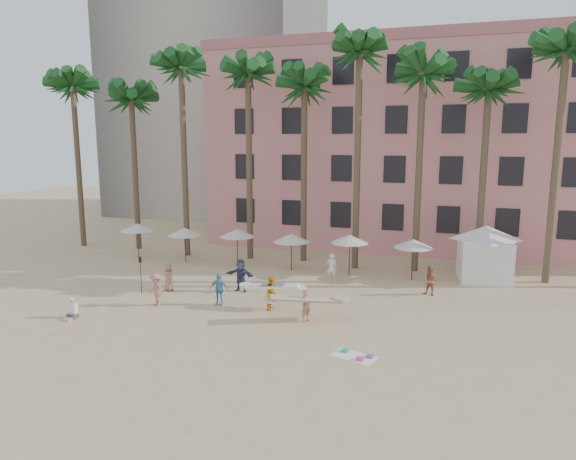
% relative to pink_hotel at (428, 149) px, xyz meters
% --- Properties ---
extents(ground, '(120.00, 120.00, 0.00)m').
position_rel_pink_hotel_xyz_m(ground, '(-7.00, -26.00, -8.00)').
color(ground, '#D1B789').
rests_on(ground, ground).
extents(pink_hotel, '(35.00, 14.00, 16.00)m').
position_rel_pink_hotel_xyz_m(pink_hotel, '(0.00, 0.00, 0.00)').
color(pink_hotel, pink).
rests_on(pink_hotel, ground).
extents(palm_row, '(44.40, 5.40, 16.30)m').
position_rel_pink_hotel_xyz_m(palm_row, '(-6.49, -11.00, 4.97)').
color(palm_row, brown).
rests_on(palm_row, ground).
extents(umbrella_row, '(22.50, 2.70, 2.73)m').
position_rel_pink_hotel_xyz_m(umbrella_row, '(-10.00, -13.50, -5.67)').
color(umbrella_row, '#332B23').
rests_on(umbrella_row, ground).
extents(cabana, '(4.96, 4.96, 3.50)m').
position_rel_pink_hotel_xyz_m(cabana, '(4.33, -12.09, -5.93)').
color(cabana, white).
rests_on(cabana, ground).
extents(beach_towel, '(2.02, 1.49, 0.14)m').
position_rel_pink_hotel_xyz_m(beach_towel, '(-1.31, -26.09, -7.97)').
color(beach_towel, white).
rests_on(beach_towel, ground).
extents(carrier_yellow, '(3.48, 2.13, 1.62)m').
position_rel_pink_hotel_xyz_m(carrier_yellow, '(-4.36, -22.71, -7.06)').
color(carrier_yellow, '#B37565').
rests_on(carrier_yellow, ground).
extents(carrier_white, '(2.87, 1.13, 1.77)m').
position_rel_pink_hotel_xyz_m(carrier_white, '(-6.56, -21.45, -7.05)').
color(carrier_white, orange).
rests_on(carrier_white, ground).
extents(beachgoers, '(15.70, 8.28, 1.93)m').
position_rel_pink_hotel_xyz_m(beachgoers, '(-8.60, -19.65, -7.10)').
color(beachgoers, '#529CBF').
rests_on(beachgoers, ground).
extents(paddle, '(0.18, 0.04, 2.23)m').
position_rel_pink_hotel_xyz_m(paddle, '(-14.59, -21.32, -6.59)').
color(paddle, black).
rests_on(paddle, ground).
extents(seated_man, '(0.44, 0.76, 0.99)m').
position_rel_pink_hotel_xyz_m(seated_man, '(-15.61, -25.85, -7.66)').
color(seated_man, '#3F3F4C').
rests_on(seated_man, ground).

